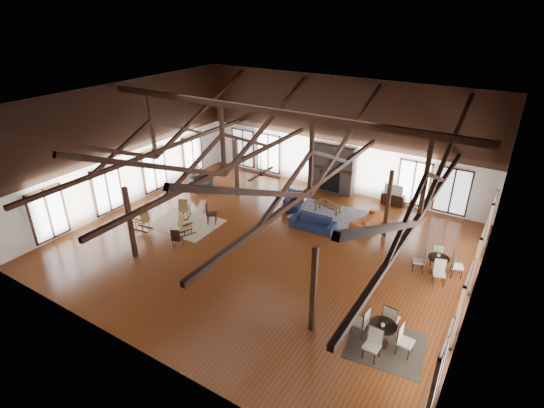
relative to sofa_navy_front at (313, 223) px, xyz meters
The scene contains 31 objects.
floor 2.59m from the sofa_navy_front, 114.26° to the right, with size 16.00×16.00×0.00m, color maroon.
ceiling 6.25m from the sofa_navy_front, 114.26° to the right, with size 16.00×14.00×0.02m, color black.
wall_back 5.48m from the sofa_navy_front, 102.80° to the left, with size 16.00×0.02×6.00m, color white.
wall_front 9.78m from the sofa_navy_front, 96.45° to the right, with size 16.00×0.02×6.00m, color white.
wall_left 9.74m from the sofa_navy_front, 165.48° to the right, with size 0.02×14.00×6.00m, color white.
wall_right 7.81m from the sofa_navy_front, 18.67° to the right, with size 0.02×14.00×6.00m, color white.
roof_truss 4.53m from the sofa_navy_front, 114.26° to the right, with size 15.60×14.07×3.14m.
post_grid 2.85m from the sofa_navy_front, 114.26° to the right, with size 8.16×7.16×3.05m.
fireplace 4.56m from the sofa_navy_front, 103.74° to the left, with size 2.50×0.69×2.60m.
ceiling_fan 4.83m from the sofa_navy_front, 99.45° to the right, with size 1.60×1.60×0.75m.
sofa_navy_front is the anchor object (origin of this frame).
sofa_navy_left 2.53m from the sofa_navy_front, 139.50° to the left, with size 0.79×2.03×0.59m, color #171941.
sofa_orange 2.55m from the sofa_navy_front, 38.74° to the left, with size 0.74×1.90×0.56m, color #9E4A1E.
coffee_table 1.85m from the sofa_navy_front, 93.64° to the left, with size 1.41×0.95×0.50m.
vase 1.83m from the sofa_navy_front, 97.10° to the left, with size 0.18×0.18×0.19m, color #B2B2B2.
armchair 7.23m from the sofa_navy_front, behind, with size 0.97×1.11×0.72m, color #2C2B2E.
side_table_lamp 8.12m from the sofa_navy_front, behind, with size 0.45×0.45×1.16m.
rocking_chair_a 6.11m from the sofa_navy_front, 158.30° to the right, with size 0.71×0.87×0.99m.
rocking_chair_b 5.76m from the sofa_navy_front, 143.00° to the right, with size 0.69×0.89×1.02m.
rocking_chair_c 7.63m from the sofa_navy_front, 147.58° to the right, with size 0.91×0.57×1.10m.
side_chair_a 4.76m from the sofa_navy_front, 154.31° to the right, with size 0.61×0.61×1.05m.
side_chair_b 6.04m from the sofa_navy_front, 131.90° to the right, with size 0.51×0.51×0.92m.
cafe_table_near 7.27m from the sofa_navy_front, 46.59° to the right, with size 1.93×1.93×1.00m.
cafe_table_far 5.61m from the sofa_navy_front, ahead, with size 1.86×1.86×0.95m.
cup_near 7.34m from the sofa_navy_front, 46.90° to the right, with size 0.12×0.12×0.09m, color #B2B2B2.
cup_far 5.58m from the sofa_navy_front, ahead, with size 0.12×0.12×0.09m, color #B2B2B2.
tv_console 4.97m from the sofa_navy_front, 62.48° to the left, with size 1.14×0.43×0.57m, color black.
television 5.00m from the sofa_navy_front, 62.49° to the left, with size 0.93×0.12×0.54m, color #B2B2B2.
rug_tan 5.87m from the sofa_navy_front, 152.89° to the right, with size 3.00×2.36×0.01m, color tan.
rug_navy 1.68m from the sofa_navy_front, 89.21° to the left, with size 3.24×2.43×0.01m, color #191D46.
rug_dark 7.40m from the sofa_navy_front, 45.58° to the right, with size 2.23×2.03×0.01m, color black.
Camera 1 is at (8.39, -12.92, 9.43)m, focal length 28.00 mm.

